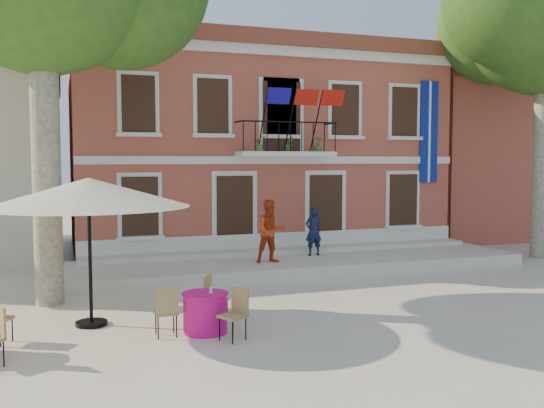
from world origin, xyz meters
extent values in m
plane|color=beige|center=(0.00, 0.00, 0.00)|extent=(90.00, 90.00, 0.00)
cube|color=#A3513B|center=(2.00, 10.00, 3.50)|extent=(13.00, 8.00, 7.00)
cube|color=brown|center=(2.00, 10.00, 7.25)|extent=(13.50, 8.50, 0.50)
cube|color=silver|center=(2.00, 6.05, 6.85)|extent=(13.30, 0.35, 0.35)
cube|color=silver|center=(2.00, 5.55, 3.50)|extent=(3.20, 0.90, 0.15)
cube|color=black|center=(2.00, 5.15, 4.50)|extent=(3.20, 0.04, 0.04)
cube|color=navy|center=(7.60, 5.94, 4.30)|extent=(0.70, 0.05, 3.60)
cube|color=#140D92|center=(1.10, 4.80, 5.25)|extent=(0.76, 0.27, 0.47)
cube|color=red|center=(2.00, 4.80, 5.25)|extent=(0.76, 0.29, 0.47)
cube|color=red|center=(2.90, 4.80, 5.25)|extent=(0.76, 0.27, 0.47)
imported|color=#26591E|center=(1.00, 5.25, 3.82)|extent=(0.43, 0.37, 0.48)
imported|color=#26591E|center=(2.00, 5.25, 3.82)|extent=(0.26, 0.21, 0.48)
imported|color=#26591E|center=(3.00, 5.25, 3.82)|extent=(0.27, 0.27, 0.48)
cube|color=#A3513B|center=(14.00, 11.00, 3.00)|extent=(9.00, 9.00, 6.00)
cube|color=brown|center=(14.00, 11.00, 6.20)|extent=(9.40, 9.40, 0.40)
cube|color=silver|center=(2.00, 4.40, 0.15)|extent=(14.00, 3.40, 0.30)
cylinder|color=#A59E84|center=(-5.16, 1.88, 3.38)|extent=(0.64, 0.64, 6.75)
cylinder|color=#A59E84|center=(10.42, 3.52, 3.53)|extent=(0.59, 0.59, 7.06)
cylinder|color=black|center=(-4.35, -0.31, 0.04)|extent=(0.63, 0.63, 0.08)
cylinder|color=black|center=(-4.35, -0.31, 1.31)|extent=(0.07, 0.07, 2.62)
cone|color=beige|center=(-4.35, -0.31, 2.67)|extent=(3.98, 3.98, 0.58)
imported|color=#101B37|center=(2.60, 4.68, 1.07)|extent=(0.59, 0.42, 1.54)
imported|color=red|center=(0.91, 3.88, 1.22)|extent=(0.91, 0.72, 1.85)
cylinder|color=#D71483|center=(-2.30, -1.56, 0.38)|extent=(0.84, 0.84, 0.75)
cylinder|color=#D71483|center=(-2.30, -1.56, 0.76)|extent=(0.90, 0.90, 0.02)
cube|color=tan|center=(-1.94, -2.22, 0.47)|extent=(0.57, 0.57, 0.95)
cube|color=tan|center=(-1.92, -0.92, 0.47)|extent=(0.58, 0.58, 0.95)
cube|color=tan|center=(-3.05, -1.55, 0.47)|extent=(0.43, 0.43, 0.95)
camera|label=1|loc=(-4.84, -12.76, 3.31)|focal=40.00mm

